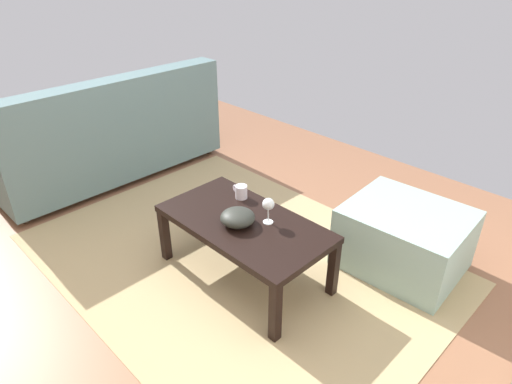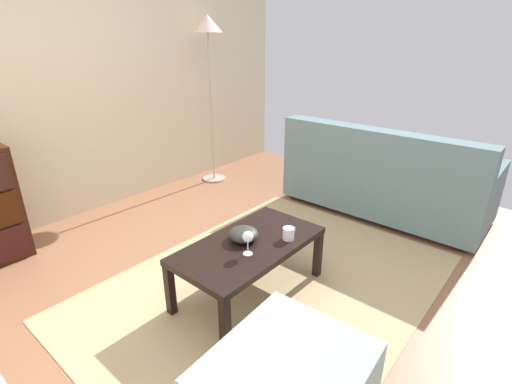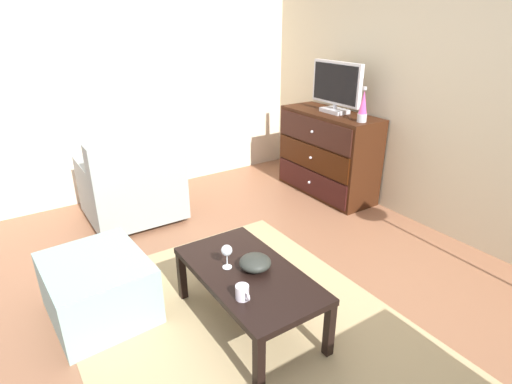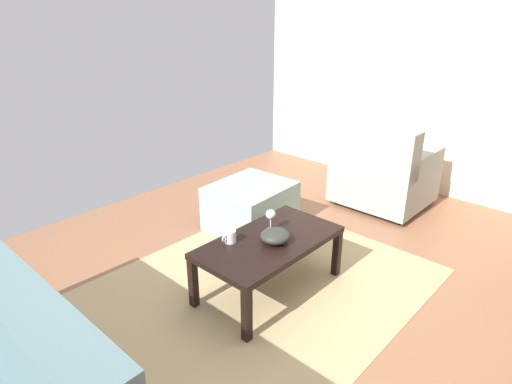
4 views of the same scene
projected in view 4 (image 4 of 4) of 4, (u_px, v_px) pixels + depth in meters
ground_plane at (288, 297)px, 3.04m from camera, size 5.60×4.57×0.05m
wall_plain_left at (454, 74)px, 4.28m from camera, size 0.12×4.57×2.50m
area_rug at (247, 294)px, 3.02m from camera, size 2.60×1.90×0.01m
coffee_table at (269, 246)px, 2.95m from camera, size 1.02×0.55×0.40m
wine_glass at (271, 215)px, 3.01m from camera, size 0.07×0.07×0.16m
mug at (230, 236)px, 2.88m from camera, size 0.11×0.08×0.08m
bowl_decorative at (275, 236)px, 2.88m from camera, size 0.20×0.20×0.09m
armchair at (382, 173)px, 4.27m from camera, size 0.80×0.83×0.87m
ottoman at (251, 206)px, 3.91m from camera, size 0.73×0.64×0.40m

